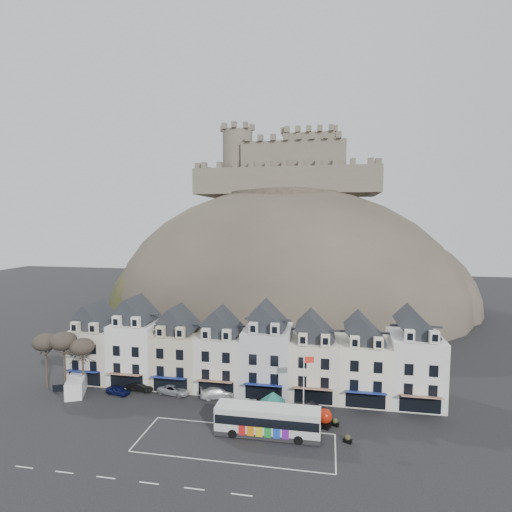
{
  "coord_description": "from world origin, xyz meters",
  "views": [
    {
      "loc": [
        11.96,
        -40.34,
        24.89
      ],
      "look_at": [
        0.14,
        24.0,
        19.01
      ],
      "focal_mm": 28.0,
      "sensor_mm": 36.0,
      "label": 1
    }
  ],
  "objects_px": {
    "car_maroon": "(271,405)",
    "bus": "(268,420)",
    "bus_shelter": "(273,399)",
    "car_white": "(218,392)",
    "car_navy": "(118,390)",
    "car_silver": "(174,389)",
    "white_van": "(76,386)",
    "car_black": "(141,387)",
    "flagpole": "(304,385)",
    "red_buoy": "(325,418)",
    "car_charcoal": "(311,409)"
  },
  "relations": [
    {
      "from": "car_charcoal",
      "to": "car_white",
      "type": "bearing_deg",
      "value": 86.77
    },
    {
      "from": "car_black",
      "to": "car_navy",
      "type": "bearing_deg",
      "value": 128.18
    },
    {
      "from": "bus_shelter",
      "to": "car_charcoal",
      "type": "relative_size",
      "value": 1.43
    },
    {
      "from": "car_charcoal",
      "to": "car_maroon",
      "type": "bearing_deg",
      "value": 97.61
    },
    {
      "from": "car_maroon",
      "to": "red_buoy",
      "type": "bearing_deg",
      "value": -103.53
    },
    {
      "from": "white_van",
      "to": "car_charcoal",
      "type": "xyz_separation_m",
      "value": [
        33.47,
        0.0,
        -0.49
      ]
    },
    {
      "from": "bus_shelter",
      "to": "car_white",
      "type": "height_order",
      "value": "bus_shelter"
    },
    {
      "from": "red_buoy",
      "to": "bus_shelter",
      "type": "bearing_deg",
      "value": -177.59
    },
    {
      "from": "white_van",
      "to": "car_maroon",
      "type": "relative_size",
      "value": 1.3
    },
    {
      "from": "car_white",
      "to": "red_buoy",
      "type": "bearing_deg",
      "value": -131.58
    },
    {
      "from": "bus",
      "to": "car_black",
      "type": "xyz_separation_m",
      "value": [
        -20.1,
        8.57,
        -1.25
      ]
    },
    {
      "from": "car_white",
      "to": "car_maroon",
      "type": "bearing_deg",
      "value": -129.23
    },
    {
      "from": "white_van",
      "to": "car_white",
      "type": "xyz_separation_m",
      "value": [
        20.41,
        2.5,
        -0.46
      ]
    },
    {
      "from": "car_navy",
      "to": "car_black",
      "type": "relative_size",
      "value": 0.92
    },
    {
      "from": "car_navy",
      "to": "white_van",
      "type": "bearing_deg",
      "value": 109.44
    },
    {
      "from": "red_buoy",
      "to": "car_charcoal",
      "type": "relative_size",
      "value": 0.52
    },
    {
      "from": "bus",
      "to": "car_black",
      "type": "distance_m",
      "value": 21.88
    },
    {
      "from": "car_white",
      "to": "car_maroon",
      "type": "distance_m",
      "value": 8.25
    },
    {
      "from": "bus_shelter",
      "to": "white_van",
      "type": "distance_m",
      "value": 29.22
    },
    {
      "from": "flagpole",
      "to": "car_maroon",
      "type": "height_order",
      "value": "flagpole"
    },
    {
      "from": "red_buoy",
      "to": "white_van",
      "type": "relative_size",
      "value": 0.39
    },
    {
      "from": "bus_shelter",
      "to": "white_van",
      "type": "bearing_deg",
      "value": 162.01
    },
    {
      "from": "flagpole",
      "to": "car_charcoal",
      "type": "bearing_deg",
      "value": 77.72
    },
    {
      "from": "white_van",
      "to": "car_maroon",
      "type": "distance_m",
      "value": 28.27
    },
    {
      "from": "car_maroon",
      "to": "bus",
      "type": "bearing_deg",
      "value": -166.29
    },
    {
      "from": "bus_shelter",
      "to": "red_buoy",
      "type": "xyz_separation_m",
      "value": [
        6.25,
        0.26,
        -1.95
      ]
    },
    {
      "from": "car_navy",
      "to": "car_black",
      "type": "xyz_separation_m",
      "value": [
        2.67,
        1.69,
        0.03
      ]
    },
    {
      "from": "flagpole",
      "to": "car_navy",
      "type": "xyz_separation_m",
      "value": [
        -26.79,
        3.93,
        -4.46
      ]
    },
    {
      "from": "car_maroon",
      "to": "white_van",
      "type": "bearing_deg",
      "value": 99.03
    },
    {
      "from": "car_black",
      "to": "car_maroon",
      "type": "height_order",
      "value": "car_maroon"
    },
    {
      "from": "red_buoy",
      "to": "car_maroon",
      "type": "bearing_deg",
      "value": 157.44
    },
    {
      "from": "bus_shelter",
      "to": "car_maroon",
      "type": "height_order",
      "value": "bus_shelter"
    },
    {
      "from": "bus",
      "to": "car_white",
      "type": "bearing_deg",
      "value": 134.12
    },
    {
      "from": "car_white",
      "to": "car_black",
      "type": "bearing_deg",
      "value": 68.41
    },
    {
      "from": "car_navy",
      "to": "car_maroon",
      "type": "height_order",
      "value": "car_maroon"
    },
    {
      "from": "flagpole",
      "to": "white_van",
      "type": "height_order",
      "value": "flagpole"
    },
    {
      "from": "white_van",
      "to": "car_white",
      "type": "height_order",
      "value": "white_van"
    },
    {
      "from": "white_van",
      "to": "car_silver",
      "type": "xyz_separation_m",
      "value": [
        13.87,
        2.46,
        -0.53
      ]
    },
    {
      "from": "car_black",
      "to": "car_white",
      "type": "bearing_deg",
      "value": -84.08
    },
    {
      "from": "bus_shelter",
      "to": "car_silver",
      "type": "bearing_deg",
      "value": 147.85
    },
    {
      "from": "bus_shelter",
      "to": "car_white",
      "type": "xyz_separation_m",
      "value": [
        -8.58,
        5.66,
        -2.34
      ]
    },
    {
      "from": "red_buoy",
      "to": "car_maroon",
      "type": "distance_m",
      "value": 7.56
    },
    {
      "from": "bus",
      "to": "car_charcoal",
      "type": "bearing_deg",
      "value": 52.07
    },
    {
      "from": "bus_shelter",
      "to": "car_navy",
      "type": "xyz_separation_m",
      "value": [
        -22.99,
        3.97,
        -2.46
      ]
    },
    {
      "from": "car_navy",
      "to": "bus_shelter",
      "type": "bearing_deg",
      "value": -88.09
    },
    {
      "from": "flagpole",
      "to": "car_black",
      "type": "relative_size",
      "value": 2.27
    },
    {
      "from": "white_van",
      "to": "car_navy",
      "type": "relative_size",
      "value": 1.58
    },
    {
      "from": "bus",
      "to": "car_navy",
      "type": "relative_size",
      "value": 3.39
    },
    {
      "from": "car_black",
      "to": "car_silver",
      "type": "height_order",
      "value": "car_silver"
    },
    {
      "from": "bus_shelter",
      "to": "flagpole",
      "type": "relative_size",
      "value": 0.69
    }
  ]
}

